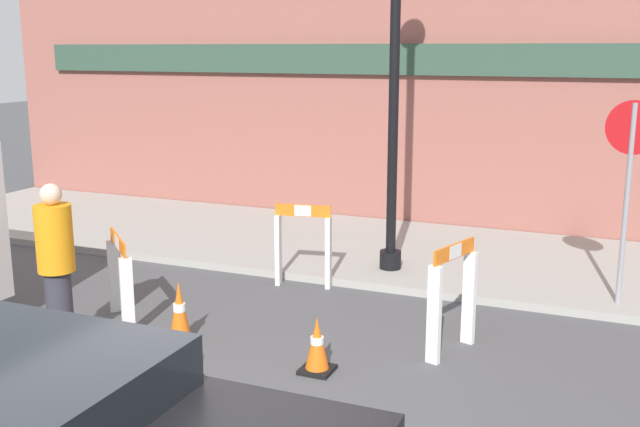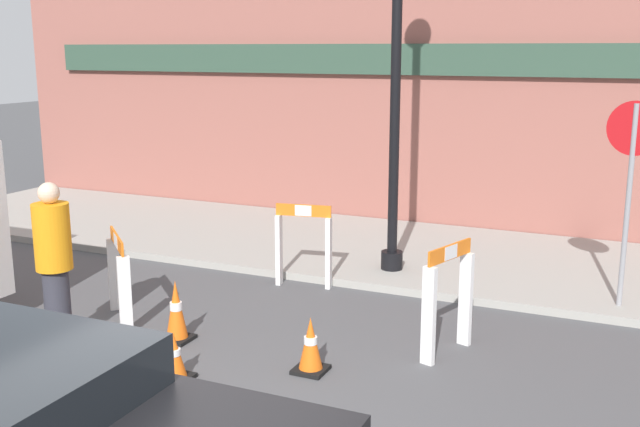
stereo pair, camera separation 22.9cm
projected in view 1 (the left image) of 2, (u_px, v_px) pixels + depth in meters
sidewalk_slab at (426, 254)px, 10.85m from camera, size 18.00×3.51×0.10m
storefront_facade at (461, 63)px, 11.92m from camera, size 18.00×0.22×5.50m
streetlamp_post at (396, 0)px, 9.24m from camera, size 0.44×0.44×5.39m
stop_sign at (629, 170)px, 8.30m from camera, size 0.59×0.15×2.32m
barricade_0 at (303, 244)px, 9.45m from camera, size 0.73×0.25×1.07m
barricade_1 at (120, 276)px, 8.18m from camera, size 0.72×0.68×1.00m
barricade_2 at (453, 296)px, 7.35m from camera, size 0.35×0.73×1.12m
traffic_cone_0 at (180, 313)px, 7.69m from camera, size 0.30×0.30×0.65m
traffic_cone_1 at (181, 359)px, 6.77m from camera, size 0.30×0.30×0.47m
traffic_cone_2 at (317, 346)px, 6.98m from camera, size 0.30×0.30×0.54m
person_worker at (56, 262)px, 7.42m from camera, size 0.51×0.51×1.69m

